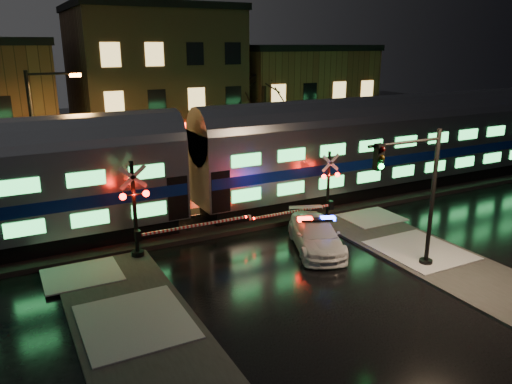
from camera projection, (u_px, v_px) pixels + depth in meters
ground at (262, 256)px, 22.26m from camera, size 120.00×120.00×0.00m
ballast at (218, 220)px, 26.48m from camera, size 90.00×4.20×0.24m
sidewalk_left at (162, 373)px, 14.27m from camera, size 4.00×20.00×0.12m
sidewalk_right at (475, 278)px, 20.04m from camera, size 4.00×20.00×0.12m
building_mid at (153, 87)px, 40.61m from camera, size 12.00×11.00×11.50m
building_right at (292, 98)px, 46.39m from camera, size 12.00×10.00×8.50m
train at (188, 163)px, 24.85m from camera, size 51.00×3.12×5.92m
police_car at (316, 235)px, 22.82m from camera, size 3.57×5.25×1.57m
crossing_signal_right at (323, 195)px, 25.91m from camera, size 5.38×0.64×3.81m
crossing_signal_left at (144, 219)px, 21.65m from camera, size 6.20×0.67×4.39m
traffic_light at (417, 199)px, 19.94m from camera, size 3.82×0.69×5.91m
streetlight at (40, 138)px, 25.10m from camera, size 2.64×0.28×7.88m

